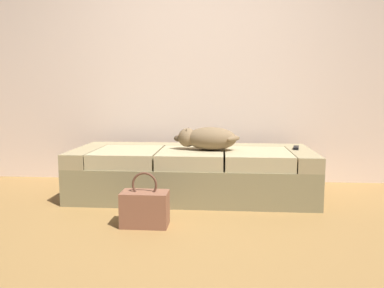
% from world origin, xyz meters
% --- Properties ---
extents(ground_plane, '(10.00, 10.00, 0.00)m').
position_xyz_m(ground_plane, '(0.00, 0.00, 0.00)').
color(ground_plane, olive).
extents(back_wall, '(6.40, 0.10, 2.80)m').
position_xyz_m(back_wall, '(0.00, 1.82, 1.40)').
color(back_wall, beige).
rests_on(back_wall, ground).
extents(couch, '(2.07, 0.85, 0.42)m').
position_xyz_m(couch, '(0.00, 1.15, 0.21)').
color(couch, '#847953').
rests_on(couch, ground).
extents(dog_tan, '(0.59, 0.30, 0.20)m').
position_xyz_m(dog_tan, '(0.13, 1.09, 0.52)').
color(dog_tan, '#7C6243').
rests_on(dog_tan, couch).
extents(tv_remote, '(0.07, 0.16, 0.02)m').
position_xyz_m(tv_remote, '(0.91, 1.22, 0.43)').
color(tv_remote, black).
rests_on(tv_remote, couch).
extents(handbag, '(0.32, 0.18, 0.38)m').
position_xyz_m(handbag, '(-0.26, 0.34, 0.13)').
color(handbag, brown).
rests_on(handbag, ground).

